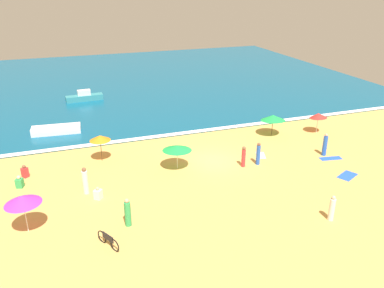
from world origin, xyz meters
name	(u,v)px	position (x,y,z in m)	size (l,w,h in m)	color
ground_plane	(213,161)	(0.00, 0.00, 0.00)	(60.00, 60.00, 0.00)	#E0A856
ocean_water	(137,80)	(0.00, 28.00, 0.05)	(60.00, 44.00, 0.10)	#0F567A
wave_breaker_foam	(187,132)	(0.00, 6.30, 0.10)	(57.00, 0.70, 0.01)	white
beach_umbrella_0	(22,200)	(-13.29, -5.04, 2.06)	(2.81, 2.81, 2.34)	silver
beach_umbrella_1	(177,148)	(-3.01, -0.25, 1.67)	(2.79, 2.80, 1.92)	silver
beach_umbrella_2	(318,116)	(11.32, 2.54, 1.67)	(2.21, 2.22, 1.97)	silver
beach_umbrella_3	(100,138)	(-8.15, 3.04, 1.90)	(2.24, 2.24, 2.11)	#4C3823
beach_umbrella_4	(273,118)	(7.12, 3.36, 1.67)	(2.28, 2.31, 2.00)	#4C3823
parked_bicycle	(108,240)	(-9.23, -7.85, 0.38)	(0.92, 1.63, 0.76)	black
beachgoer_0	(258,154)	(3.01, -1.61, 0.86)	(0.37, 0.37, 1.78)	blue
beachgoer_1	(85,181)	(-9.79, -1.74, 0.88)	(0.50, 0.50, 1.87)	white
beachgoer_2	(25,172)	(-13.70, 2.05, 0.42)	(0.54, 0.54, 0.95)	red
beachgoer_3	(332,209)	(3.46, -9.71, 0.76)	(0.47, 0.47, 1.62)	white
beachgoer_4	(98,194)	(-9.14, -2.71, 0.35)	(0.63, 0.63, 0.85)	white
beachgoer_5	(19,182)	(-13.98, 0.56, 0.38)	(0.57, 0.57, 0.89)	green
beachgoer_6	(244,157)	(1.78, -1.59, 0.81)	(0.32, 0.32, 1.64)	red
beachgoer_7	(325,145)	(8.83, -1.90, 0.88)	(0.47, 0.47, 1.87)	blue
beachgoer_8	(128,213)	(-7.87, -6.30, 0.82)	(0.52, 0.52, 1.75)	green
beach_towel_0	(331,158)	(8.97, -2.62, 0.01)	(1.86, 0.91, 0.01)	blue
beach_towel_1	(347,176)	(8.21, -5.48, 0.01)	(1.85, 1.54, 0.01)	blue
beach_towel_2	(261,155)	(4.03, -0.25, 0.01)	(1.06, 1.42, 0.01)	white
small_boat_0	(56,130)	(-11.32, 10.15, 0.43)	(4.39, 1.72, 0.66)	white
small_boat_1	(84,97)	(-7.94, 19.96, 0.53)	(4.22, 1.29, 1.28)	teal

